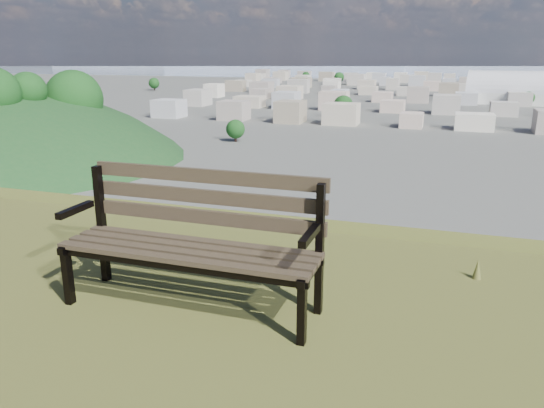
% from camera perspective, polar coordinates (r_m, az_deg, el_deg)
% --- Properties ---
extents(park_bench, '(1.99, 0.65, 1.04)m').
position_cam_1_polar(park_bench, '(4.11, -8.30, -3.08)').
color(park_bench, '#403625').
rests_on(park_bench, hilltop_mesa).
extents(arena, '(55.59, 28.58, 22.52)m').
position_cam_1_polar(arena, '(315.81, 25.13, 10.69)').
color(arena, silver).
rests_on(arena, ground).
extents(city_blocks, '(395.00, 361.00, 7.00)m').
position_cam_1_polar(city_blocks, '(396.59, 18.40, 11.91)').
color(city_blocks, beige).
rests_on(city_blocks, ground).
extents(city_trees, '(406.52, 387.20, 9.98)m').
position_cam_1_polar(city_trees, '(322.47, 13.51, 11.73)').
color(city_trees, '#301D18').
rests_on(city_trees, ground).
extents(bay_water, '(2400.00, 700.00, 0.12)m').
position_cam_1_polar(bay_water, '(901.85, 18.73, 13.56)').
color(bay_water, '#8FA5B6').
rests_on(bay_water, ground).
extents(far_hills, '(2050.00, 340.00, 60.00)m').
position_cam_1_polar(far_hills, '(1405.79, 16.36, 15.41)').
color(far_hills, '#8F97B2').
rests_on(far_hills, ground).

